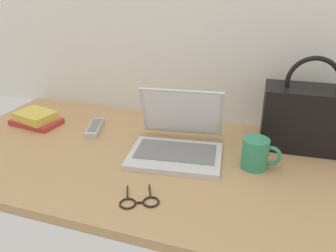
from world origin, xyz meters
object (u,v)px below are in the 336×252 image
at_px(laptop, 177,140).
at_px(eyeglasses, 139,202).
at_px(remote_control_near, 95,128).
at_px(handbag, 307,117).
at_px(book_stack, 36,119).
at_px(coffee_mug, 256,153).

distance_m(laptop, eyeglasses, 0.32).
xyz_separation_m(remote_control_near, handbag, (0.78, 0.12, 0.10)).
bearing_deg(book_stack, coffee_mug, -3.99).
distance_m(eyeglasses, handbag, 0.67).
distance_m(laptop, handbag, 0.46).
xyz_separation_m(eyeglasses, handbag, (0.43, 0.50, 0.11)).
distance_m(remote_control_near, handbag, 0.80).
bearing_deg(eyeglasses, book_stack, 150.09).
bearing_deg(remote_control_near, laptop, -10.07).
bearing_deg(laptop, remote_control_near, 169.93).
xyz_separation_m(laptop, handbag, (0.42, 0.18, 0.07)).
relative_size(coffee_mug, eyeglasses, 0.94).
bearing_deg(remote_control_near, handbag, 8.64).
xyz_separation_m(coffee_mug, handbag, (0.15, 0.21, 0.06)).
xyz_separation_m(laptop, remote_control_near, (-0.37, 0.06, -0.03)).
relative_size(coffee_mug, book_stack, 0.60).
height_order(laptop, coffee_mug, laptop).
bearing_deg(eyeglasses, laptop, 87.51).
xyz_separation_m(laptop, eyeglasses, (-0.01, -0.31, -0.04)).
xyz_separation_m(remote_control_near, eyeglasses, (0.35, -0.38, -0.01)).
distance_m(laptop, remote_control_near, 0.37).
bearing_deg(laptop, coffee_mug, -4.59).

